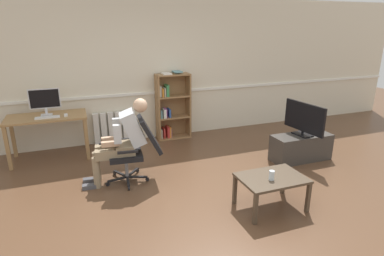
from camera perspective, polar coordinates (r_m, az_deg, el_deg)
The scene contains 14 objects.
ground_plane at distance 4.37m, azimuth 2.14°, elevation -12.27°, with size 18.00×18.00×0.00m, color brown.
back_wall at distance 6.35m, azimuth -7.11°, elevation 10.15°, with size 12.00×0.13×2.70m.
computer_desk at distance 5.85m, azimuth -24.43°, elevation 0.97°, with size 1.26×0.65×0.76m.
imac_monitor at distance 5.84m, azimuth -24.80°, elevation 4.59°, with size 0.49×0.14×0.44m.
keyboard at distance 5.68m, azimuth -24.40°, elevation 1.74°, with size 0.37×0.12×0.02m, color white.
computer_mouse at distance 5.69m, azimuth -21.58°, elevation 2.16°, with size 0.06×0.10×0.03m, color white.
bookshelf at distance 6.37m, azimuth -3.77°, elevation 3.73°, with size 0.67×0.29×1.34m.
radiator at distance 6.34m, azimuth -13.60°, elevation 0.09°, with size 0.79×0.08×0.61m.
office_chair at distance 4.68m, azimuth -9.86°, elevation -3.33°, with size 0.85×0.62×0.96m.
person_seated at distance 4.62m, azimuth -12.36°, elevation -1.98°, with size 0.98×0.41×1.23m.
tv_stand at distance 5.71m, azimuth 18.84°, elevation -3.28°, with size 1.02×0.40×0.44m.
tv_screen at distance 5.56m, azimuth 19.38°, elevation 1.61°, with size 0.23×0.84×0.54m.
coffee_table at distance 4.10m, azimuth 14.03°, elevation -9.13°, with size 0.80×0.56×0.42m.
drinking_glass at distance 3.98m, azimuth 14.03°, elevation -8.19°, with size 0.07×0.07×0.12m, color silver.
Camera 1 is at (-1.48, -3.47, 2.20)m, focal length 29.89 mm.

